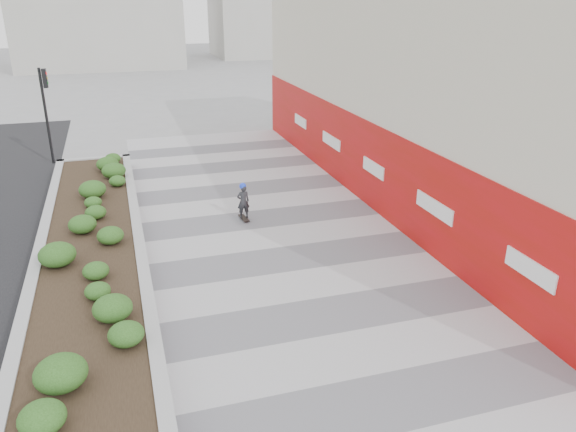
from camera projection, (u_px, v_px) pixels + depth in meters
name	position (u px, v px, depth m)	size (l,w,h in m)	color
ground	(362.00, 358.00, 11.80)	(160.00, 160.00, 0.00)	gray
walkway	(314.00, 291.00, 14.46)	(8.00, 36.00, 0.01)	#A8A8AD
building	(442.00, 87.00, 20.21)	(6.04, 24.08, 8.00)	beige
planter	(91.00, 241.00, 16.34)	(3.00, 18.00, 0.90)	#9E9EA0
traffic_signal_near	(46.00, 102.00, 24.32)	(0.33, 0.28, 4.20)	black
manhole_cover	(332.00, 288.00, 14.60)	(0.44, 0.44, 0.01)	#595654
skateboarder	(243.00, 201.00, 18.75)	(0.44, 0.73, 1.31)	beige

